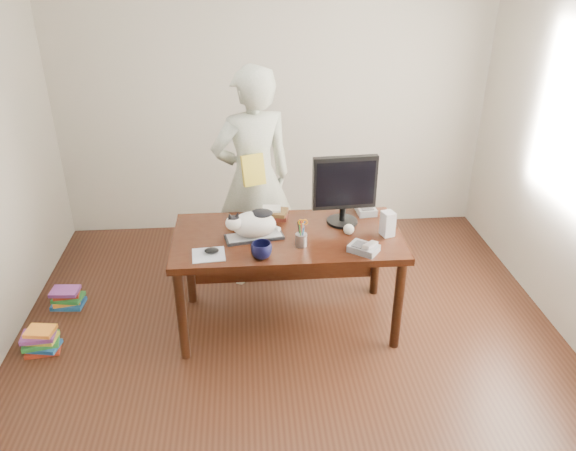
# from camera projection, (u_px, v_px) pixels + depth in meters

# --- Properties ---
(room) EXTENTS (4.50, 4.50, 4.50)m
(room) POSITION_uv_depth(u_px,v_px,m) (296.00, 191.00, 3.13)
(room) COLOR black
(room) RESTS_ON ground
(desk) EXTENTS (1.60, 0.80, 0.75)m
(desk) POSITION_uv_depth(u_px,v_px,m) (287.00, 248.00, 4.07)
(desk) COLOR black
(desk) RESTS_ON ground
(keyboard) EXTENTS (0.42, 0.22, 0.02)m
(keyboard) POSITION_uv_depth(u_px,v_px,m) (254.00, 237.00, 3.89)
(keyboard) COLOR black
(keyboard) RESTS_ON desk
(cat) EXTENTS (0.39, 0.25, 0.22)m
(cat) POSITION_uv_depth(u_px,v_px,m) (252.00, 224.00, 3.83)
(cat) COLOR white
(cat) RESTS_ON keyboard
(monitor) EXTENTS (0.46, 0.24, 0.52)m
(monitor) POSITION_uv_depth(u_px,v_px,m) (345.00, 187.00, 3.96)
(monitor) COLOR black
(monitor) RESTS_ON desk
(pen_cup) EXTENTS (0.09, 0.08, 0.20)m
(pen_cup) POSITION_uv_depth(u_px,v_px,m) (301.00, 238.00, 3.77)
(pen_cup) COLOR gray
(pen_cup) RESTS_ON desk
(mousepad) EXTENTS (0.23, 0.21, 0.00)m
(mousepad) POSITION_uv_depth(u_px,v_px,m) (209.00, 255.00, 3.68)
(mousepad) COLOR #B2B6BF
(mousepad) RESTS_ON desk
(mouse) EXTENTS (0.10, 0.07, 0.04)m
(mouse) POSITION_uv_depth(u_px,v_px,m) (212.00, 250.00, 3.69)
(mouse) COLOR black
(mouse) RESTS_ON mousepad
(coffee_mug) EXTENTS (0.19, 0.19, 0.11)m
(coffee_mug) POSITION_uv_depth(u_px,v_px,m) (261.00, 250.00, 3.63)
(coffee_mug) COLOR black
(coffee_mug) RESTS_ON desk
(phone) EXTENTS (0.23, 0.22, 0.08)m
(phone) POSITION_uv_depth(u_px,v_px,m) (364.00, 248.00, 3.71)
(phone) COLOR slate
(phone) RESTS_ON desk
(speaker) EXTENTS (0.10, 0.11, 0.18)m
(speaker) POSITION_uv_depth(u_px,v_px,m) (388.00, 224.00, 3.89)
(speaker) COLOR #B0B0B3
(speaker) RESTS_ON desk
(baseball) EXTENTS (0.08, 0.08, 0.08)m
(baseball) POSITION_uv_depth(u_px,v_px,m) (349.00, 229.00, 3.93)
(baseball) COLOR beige
(baseball) RESTS_ON desk
(book_stack) EXTENTS (0.24, 0.20, 0.08)m
(book_stack) POSITION_uv_depth(u_px,v_px,m) (273.00, 213.00, 4.16)
(book_stack) COLOR #541D16
(book_stack) RESTS_ON desk
(calculator) EXTENTS (0.15, 0.19, 0.06)m
(calculator) POSITION_uv_depth(u_px,v_px,m) (366.00, 209.00, 4.24)
(calculator) COLOR slate
(calculator) RESTS_ON desk
(person) EXTENTS (0.76, 0.63, 1.81)m
(person) POSITION_uv_depth(u_px,v_px,m) (253.00, 179.00, 4.44)
(person) COLOR silver
(person) RESTS_ON ground
(held_book) EXTENTS (0.19, 0.15, 0.24)m
(held_book) POSITION_uv_depth(u_px,v_px,m) (253.00, 170.00, 4.22)
(held_book) COLOR yellow
(held_book) RESTS_ON person
(book_pile_a) EXTENTS (0.27, 0.22, 0.18)m
(book_pile_a) POSITION_uv_depth(u_px,v_px,m) (41.00, 341.00, 3.94)
(book_pile_a) COLOR #A22A17
(book_pile_a) RESTS_ON ground
(book_pile_b) EXTENTS (0.26, 0.20, 0.15)m
(book_pile_b) POSITION_uv_depth(u_px,v_px,m) (67.00, 298.00, 4.43)
(book_pile_b) COLOR #185192
(book_pile_b) RESTS_ON ground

